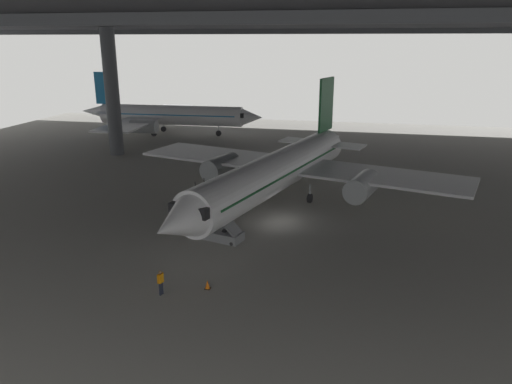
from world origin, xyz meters
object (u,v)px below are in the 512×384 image
Objects in this scene: boarding_stairs at (219,230)px; traffic_cone_orange at (207,285)px; airplane_main at (279,170)px; baggage_tug at (287,168)px; airplane_distant at (168,115)px; crew_worker_by_stairs at (202,216)px; crew_worker_near_nose at (161,281)px.

traffic_cone_orange is (1.60, -7.85, -0.43)m from boarding_stairs.
airplane_main reaches higher than traffic_cone_orange.
boarding_stairs reaches higher than baggage_tug.
airplane_main is at bearing -53.09° from airplane_distant.
baggage_tug is at bearing 88.95° from traffic_cone_orange.
boarding_stairs reaches higher than crew_worker_by_stairs.
boarding_stairs is 7.58× the size of traffic_cone_orange.
boarding_stairs is 0.15× the size of airplane_distant.
boarding_stairs is 1.84× the size of baggage_tug.
crew_worker_near_nose is 0.65× the size of baggage_tug.
boarding_stairs is 45.71m from airplane_distant.
baggage_tug is (2.12, 20.87, -0.20)m from boarding_stairs.
airplane_distant reaches higher than traffic_cone_orange.
crew_worker_by_stairs is at bearing 135.72° from boarding_stairs.
crew_worker_by_stairs reaches higher than baggage_tug.
airplane_distant is at bearing 114.55° from traffic_cone_orange.
boarding_stairs is 2.83m from crew_worker_by_stairs.
airplane_distant reaches higher than crew_worker_near_nose.
crew_worker_by_stairs reaches higher than traffic_cone_orange.
traffic_cone_orange is (-1.55, -16.97, -3.06)m from airplane_main.
traffic_cone_orange is at bearing -95.23° from airplane_main.
crew_worker_near_nose is 0.92× the size of crew_worker_by_stairs.
crew_worker_by_stairs is (-1.09, 11.09, 0.09)m from crew_worker_near_nose.
crew_worker_near_nose is 2.90m from traffic_cone_orange.
airplane_distant reaches higher than crew_worker_by_stairs.
boarding_stairs reaches higher than crew_worker_near_nose.
airplane_main is 39.54m from airplane_distant.
crew_worker_near_nose is 11.15m from crew_worker_by_stairs.
airplane_main is at bearing 54.15° from crew_worker_by_stairs.
traffic_cone_orange is 0.24× the size of baggage_tug.
traffic_cone_orange is at bearing -65.45° from airplane_distant.
crew_worker_near_nose reaches higher than baggage_tug.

